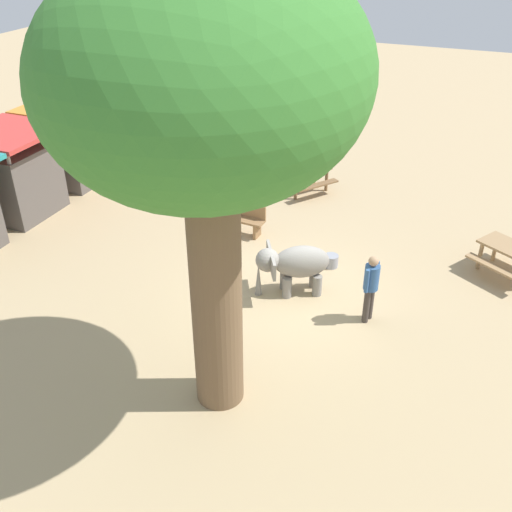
{
  "coord_description": "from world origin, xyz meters",
  "views": [
    {
      "loc": [
        -10.69,
        -3.48,
        7.84
      ],
      "look_at": [
        0.13,
        0.92,
        0.8
      ],
      "focal_mm": 40.83,
      "sensor_mm": 36.0,
      "label": 1
    }
  ],
  "objects": [
    {
      "name": "ground_plane",
      "position": [
        0.0,
        0.0,
        0.0
      ],
      "size": [
        60.0,
        60.0,
        0.0
      ],
      "primitive_type": "plane",
      "color": "tan"
    },
    {
      "name": "elephant",
      "position": [
        0.17,
        -0.01,
        0.77
      ],
      "size": [
        1.47,
        1.7,
        1.21
      ],
      "rotation": [
        0.0,
        0.0,
        2.07
      ],
      "color": "gray",
      "rests_on": "ground_plane"
    },
    {
      "name": "person_handler",
      "position": [
        -0.24,
        -1.87,
        0.95
      ],
      "size": [
        0.49,
        0.32,
        1.62
      ],
      "rotation": [
        0.0,
        0.0,
        1.29
      ],
      "color": "#3F3833",
      "rests_on": "ground_plane"
    },
    {
      "name": "shade_tree_main",
      "position": [
        -3.54,
        0.15,
        5.73
      ],
      "size": [
        4.98,
        4.56,
        7.64
      ],
      "color": "brown",
      "rests_on": "ground_plane"
    },
    {
      "name": "wooden_bench",
      "position": [
        2.41,
        2.29,
        0.47
      ],
      "size": [
        0.5,
        1.43,
        0.88
      ],
      "rotation": [
        0.0,
        0.0,
        1.5
      ],
      "color": "olive",
      "rests_on": "ground_plane"
    },
    {
      "name": "picnic_table_near",
      "position": [
        2.86,
        -4.66,
        0.59
      ],
      "size": [
        2.05,
        2.05,
        0.78
      ],
      "rotation": [
        0.0,
        0.0,
        1.02
      ],
      "color": "#9E7A51",
      "rests_on": "ground_plane"
    },
    {
      "name": "picnic_table_far",
      "position": [
        5.69,
        1.49,
        0.59
      ],
      "size": [
        2.08,
        2.08,
        0.78
      ],
      "rotation": [
        0.0,
        0.0,
        2.52
      ],
      "color": "brown",
      "rests_on": "ground_plane"
    },
    {
      "name": "market_stall_red",
      "position": [
        1.08,
        8.77,
        1.14
      ],
      "size": [
        2.5,
        2.5,
        2.52
      ],
      "color": "#59514C",
      "rests_on": "ground_plane"
    },
    {
      "name": "market_stall_orange",
      "position": [
        3.68,
        8.77,
        1.14
      ],
      "size": [
        2.5,
        2.5,
        2.52
      ],
      "color": "#59514C",
      "rests_on": "ground_plane"
    },
    {
      "name": "feed_bucket",
      "position": [
        1.61,
        -0.53,
        0.16
      ],
      "size": [
        0.36,
        0.36,
        0.32
      ],
      "primitive_type": "cylinder",
      "color": "gray",
      "rests_on": "ground_plane"
    }
  ]
}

